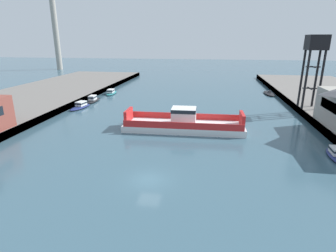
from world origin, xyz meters
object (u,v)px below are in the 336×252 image
(moored_boat_far_left, at_px, (93,99))
(smokestack_distant_a, at_px, (56,30))
(moored_boat_near_right, at_px, (80,106))
(moored_boat_near_left, at_px, (336,155))
(moored_boat_mid_left, at_px, (111,92))
(moored_boat_mid_right, at_px, (269,93))
(chain_ferry, at_px, (184,123))
(crane_tower, at_px, (316,50))

(moored_boat_far_left, height_order, smokestack_distant_a, smokestack_distant_a)
(moored_boat_near_right, bearing_deg, moored_boat_near_left, -24.44)
(moored_boat_mid_left, xyz_separation_m, smokestack_distant_a, (-50.71, 61.54, 18.84))
(moored_boat_mid_left, bearing_deg, smokestack_distant_a, 129.49)
(moored_boat_mid_right, distance_m, smokestack_distant_a, 111.41)
(moored_boat_mid_right, xyz_separation_m, smokestack_distant_a, (-95.08, 54.84, 19.11))
(chain_ferry, height_order, moored_boat_near_right, chain_ferry)
(moored_boat_near_left, distance_m, smokestack_distant_a, 138.72)
(chain_ferry, xyz_separation_m, moored_boat_near_left, (20.76, -8.62, -0.65))
(crane_tower, distance_m, smokestack_distant_a, 124.50)
(moored_boat_far_left, bearing_deg, moored_boat_mid_left, 85.32)
(moored_boat_near_right, bearing_deg, crane_tower, 3.22)
(chain_ferry, height_order, moored_boat_far_left, chain_ferry)
(moored_boat_mid_right, bearing_deg, moored_boat_near_left, -90.00)
(moored_boat_near_left, height_order, moored_boat_mid_left, moored_boat_mid_left)
(moored_boat_mid_left, relative_size, crane_tower, 0.50)
(moored_boat_near_right, relative_size, moored_boat_far_left, 1.04)
(moored_boat_near_right, height_order, smokestack_distant_a, smokestack_distant_a)
(chain_ferry, xyz_separation_m, smokestack_distant_a, (-74.32, 90.61, 18.23))
(chain_ferry, relative_size, moored_boat_near_left, 3.35)
(moored_boat_near_right, distance_m, crane_tower, 50.33)
(moored_boat_near_left, bearing_deg, chain_ferry, 157.45)
(chain_ferry, relative_size, moored_boat_far_left, 2.98)
(moored_boat_near_left, relative_size, moored_boat_near_right, 0.86)
(chain_ferry, height_order, moored_boat_near_left, chain_ferry)
(moored_boat_mid_left, bearing_deg, moored_boat_near_left, -40.35)
(smokestack_distant_a, bearing_deg, crane_tower, -37.62)
(moored_boat_mid_left, relative_size, moored_boat_far_left, 1.06)
(chain_ferry, xyz_separation_m, moored_boat_near_right, (-24.58, 11.98, -0.61))
(moored_boat_mid_left, distance_m, moored_boat_far_left, 10.46)
(chain_ferry, xyz_separation_m, moored_boat_mid_right, (20.76, 35.77, -0.89))
(moored_boat_mid_left, distance_m, moored_boat_mid_right, 44.87)
(moored_boat_near_right, bearing_deg, moored_boat_mid_right, 27.69)
(chain_ferry, bearing_deg, moored_boat_near_left, -22.55)
(moored_boat_near_left, bearing_deg, crane_tower, 81.71)
(moored_boat_far_left, xyz_separation_m, crane_tower, (48.62, -3.92, 12.21))
(smokestack_distant_a, bearing_deg, moored_boat_far_left, -55.29)
(chain_ferry, distance_m, moored_boat_mid_right, 41.37)
(moored_boat_mid_left, height_order, smokestack_distant_a, smokestack_distant_a)
(moored_boat_mid_left, distance_m, smokestack_distant_a, 81.94)
(moored_boat_near_right, bearing_deg, moored_boat_far_left, 89.01)
(moored_boat_mid_right, distance_m, moored_boat_far_left, 48.36)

